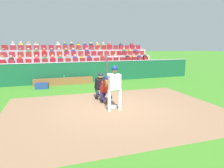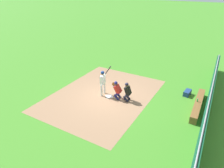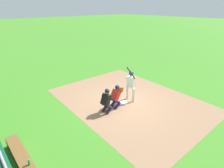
# 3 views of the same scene
# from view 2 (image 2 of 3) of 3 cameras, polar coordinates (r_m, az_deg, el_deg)

# --- Properties ---
(ground_plane) EXTENTS (160.00, 160.00, 0.00)m
(ground_plane) POSITION_cam_2_polar(r_m,az_deg,el_deg) (14.02, -0.78, -3.52)
(ground_plane) COLOR #3F8325
(infield_dirt_patch) EXTENTS (8.70, 6.51, 0.01)m
(infield_dirt_patch) POSITION_cam_2_polar(r_m,az_deg,el_deg) (14.24, -2.55, -3.02)
(infield_dirt_patch) COLOR #966F50
(infield_dirt_patch) RESTS_ON ground_plane
(home_plate_marker) EXTENTS (0.62, 0.62, 0.02)m
(home_plate_marker) POSITION_cam_2_polar(r_m,az_deg,el_deg) (14.01, -0.78, -3.46)
(home_plate_marker) COLOR white
(home_plate_marker) RESTS_ON infield_dirt_patch
(batter_at_plate) EXTENTS (0.61, 0.68, 2.15)m
(batter_at_plate) POSITION_cam_2_polar(r_m,az_deg,el_deg) (13.81, -2.54, 1.08)
(batter_at_plate) COLOR silver
(batter_at_plate) RESTS_ON ground_plane
(catcher_crouching) EXTENTS (0.48, 0.72, 1.25)m
(catcher_crouching) POSITION_cam_2_polar(r_m,az_deg,el_deg) (13.50, 1.41, -1.38)
(catcher_crouching) COLOR navy
(catcher_crouching) RESTS_ON ground_plane
(home_plate_umpire) EXTENTS (0.48, 0.48, 1.30)m
(home_plate_umpire) POSITION_cam_2_polar(r_m,az_deg,el_deg) (13.29, 4.26, -1.92)
(home_plate_umpire) COLOR #1E1B2F
(home_plate_umpire) RESTS_ON ground_plane
(dugout_wall) EXTENTS (17.13, 0.24, 1.43)m
(dugout_wall) POSITION_cam_2_polar(r_m,az_deg,el_deg) (12.35, 24.74, -7.09)
(dugout_wall) COLOR #134E30
(dugout_wall) RESTS_ON ground_plane
(dugout_bench) EXTENTS (3.76, 0.40, 0.44)m
(dugout_bench) POSITION_cam_2_polar(r_m,az_deg,el_deg) (13.78, 22.71, -5.34)
(dugout_bench) COLOR brown
(dugout_bench) RESTS_ON ground_plane
(water_bottle_on_bench) EXTENTS (0.07, 0.07, 0.20)m
(water_bottle_on_bench) POSITION_cam_2_polar(r_m,az_deg,el_deg) (13.62, 22.60, -4.15)
(water_bottle_on_bench) COLOR green
(water_bottle_on_bench) RESTS_ON dugout_bench
(equipment_duffel_bag) EXTENTS (0.79, 0.47, 0.34)m
(equipment_duffel_bag) POSITION_cam_2_polar(r_m,az_deg,el_deg) (15.05, 20.15, -2.32)
(equipment_duffel_bag) COLOR navy
(equipment_duffel_bag) RESTS_ON ground_plane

